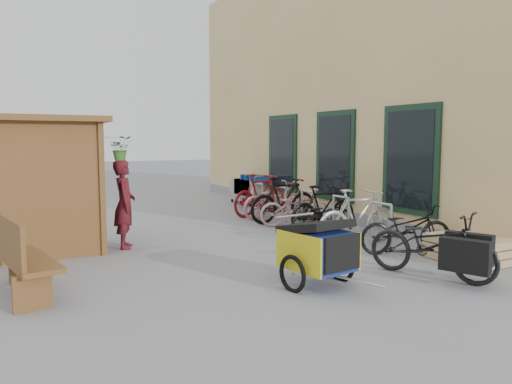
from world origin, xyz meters
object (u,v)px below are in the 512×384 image
bike_2 (324,216)px  bike_6 (274,200)px  pallet_stack (471,248)px  bench (20,256)px  child_trailer (318,247)px  bike_7 (260,195)px  bike_4 (296,207)px  bike_3 (324,208)px  bike_1 (358,217)px  shopping_carts (249,187)px  cargo_bike (434,245)px  kiosk (36,166)px  bike_0 (406,229)px  person_kiosk (124,204)px  bike_5 (284,200)px

bike_2 → bike_6: (0.21, 2.50, 0.07)m
pallet_stack → bench: bench is taller
child_trailer → bike_7: bearing=60.4°
bike_4 → bike_3: bearing=-148.8°
bench → bike_1: bearing=-4.6°
bike_2 → bike_7: bearing=0.8°
bike_1 → bike_4: 2.28m
shopping_carts → child_trailer: bearing=-110.7°
cargo_bike → bike_2: bearing=59.7°
kiosk → bike_2: size_ratio=1.60×
bike_0 → bike_3: bike_3 is taller
cargo_bike → person_kiosk: size_ratio=1.22×
bike_6 → bench: bearing=118.7°
pallet_stack → bike_3: bike_3 is taller
bench → person_kiosk: person_kiosk is taller
bike_1 → bike_6: size_ratio=0.99×
person_kiosk → bike_7: (4.07, 2.29, -0.26)m
bench → bike_4: size_ratio=1.02×
child_trailer → person_kiosk: person_kiosk is taller
pallet_stack → bike_5: 4.81m
bench → bike_5: 6.79m
child_trailer → bike_4: child_trailer is taller
pallet_stack → bench: bearing=168.3°
bike_4 → bike_6: (0.13, 1.25, 0.03)m
pallet_stack → bike_4: (-0.79, 4.19, 0.23)m
pallet_stack → bike_0: 1.10m
bike_6 → cargo_bike: bearing=168.0°
cargo_bike → bike_5: bike_5 is taller
bike_3 → bike_7: size_ratio=0.91×
bike_1 → bike_5: bike_5 is taller
shopping_carts → child_trailer: (-3.07, -8.11, -0.01)m
bike_5 → bike_0: bearing=-179.0°
shopping_carts → bike_5: (-0.78, -3.38, 0.01)m
bench → cargo_bike: 5.63m
bike_5 → bike_2: bearing=175.1°
kiosk → pallet_stack: kiosk is taller
bench → child_trailer: (3.62, -1.37, 0.00)m
bike_3 → bike_4: size_ratio=1.01×
child_trailer → cargo_bike: 1.77m
cargo_bike → person_kiosk: (-3.48, 4.12, 0.33)m
bike_7 → shopping_carts: bearing=-35.7°
bike_0 → bike_4: (-0.22, 3.28, -0.00)m
pallet_stack → bike_2: bearing=106.4°
kiosk → child_trailer: size_ratio=1.49×
bike_3 → bike_7: bearing=2.8°
pallet_stack → child_trailer: bearing=179.8°
cargo_bike → bike_5: bearing=61.6°
kiosk → bike_5: bearing=9.0°
bike_0 → bike_7: 5.06m
bench → shopping_carts: 9.49m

